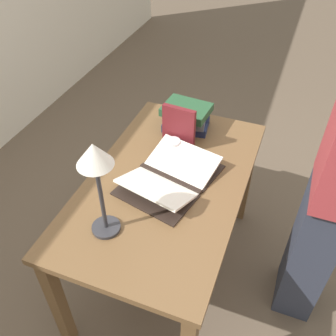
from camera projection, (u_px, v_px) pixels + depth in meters
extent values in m
plane|color=brown|center=(167.00, 268.00, 2.37)|extent=(12.00, 12.00, 0.00)
cube|color=brown|center=(167.00, 183.00, 1.88)|extent=(1.30, 0.76, 0.03)
cube|color=brown|center=(246.00, 178.00, 2.46)|extent=(0.06, 0.06, 0.73)
cube|color=brown|center=(58.00, 303.00, 1.80)|extent=(0.06, 0.06, 0.73)
cube|color=brown|center=(154.00, 155.00, 2.63)|extent=(0.06, 0.06, 0.73)
cube|color=black|center=(170.00, 179.00, 1.86)|extent=(0.10, 0.35, 0.02)
cube|color=black|center=(155.00, 195.00, 1.78)|extent=(0.31, 0.41, 0.01)
cube|color=black|center=(184.00, 165.00, 1.94)|extent=(0.31, 0.41, 0.01)
cube|color=white|center=(156.00, 188.00, 1.77)|extent=(0.29, 0.39, 0.08)
cube|color=white|center=(183.00, 161.00, 1.91)|extent=(0.29, 0.39, 0.08)
cube|color=#1E284C|center=(186.00, 124.00, 2.19)|extent=(0.20, 0.28, 0.05)
cube|color=slate|center=(186.00, 117.00, 2.15)|extent=(0.23, 0.26, 0.05)
cube|color=#234C2D|center=(186.00, 110.00, 2.12)|extent=(0.22, 0.27, 0.05)
cube|color=maroon|center=(179.00, 128.00, 1.99)|extent=(0.04, 0.18, 0.25)
cylinder|color=#2D2D33|center=(106.00, 227.00, 1.63)|extent=(0.13, 0.13, 0.02)
cylinder|color=#2D2D33|center=(101.00, 198.00, 1.51)|extent=(0.02, 0.02, 0.36)
cone|color=silver|center=(94.00, 154.00, 1.36)|extent=(0.14, 0.14, 0.10)
cylinder|color=white|center=(173.00, 147.00, 2.00)|extent=(0.08, 0.08, 0.08)
torus|color=white|center=(179.00, 150.00, 1.98)|extent=(0.03, 0.05, 0.05)
cube|color=#2D3342|center=(310.00, 250.00, 1.95)|extent=(0.31, 0.20, 0.85)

